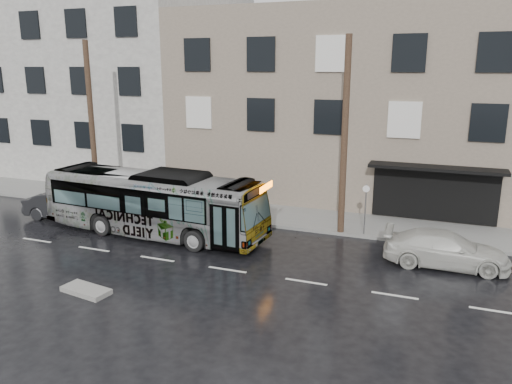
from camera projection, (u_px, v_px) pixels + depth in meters
ground at (186, 240)px, 23.00m from camera, size 120.00×120.00×0.00m
sidewalk at (229, 210)px, 27.42m from camera, size 90.00×3.60×0.15m
building_taupe at (351, 103)px, 31.43m from camera, size 20.00×12.00×11.00m
building_grey at (70, 63)px, 40.12m from camera, size 26.00×15.00×16.00m
utility_pole_front at (345, 137)px, 22.61m from camera, size 0.30×0.30×9.00m
utility_pole_rear at (92, 125)px, 27.44m from camera, size 0.30×0.30×9.00m
sign_post at (365, 210)px, 23.04m from camera, size 0.06×0.06×2.40m
bus at (153, 203)px, 23.40m from camera, size 11.23×3.32×3.09m
white_sedan at (446, 249)px, 19.87m from camera, size 4.88×2.13×1.40m
dark_sedan at (67, 205)px, 25.98m from camera, size 4.58×1.97×1.47m
slush_pile at (86, 290)px, 17.63m from camera, size 1.90×1.07×0.18m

